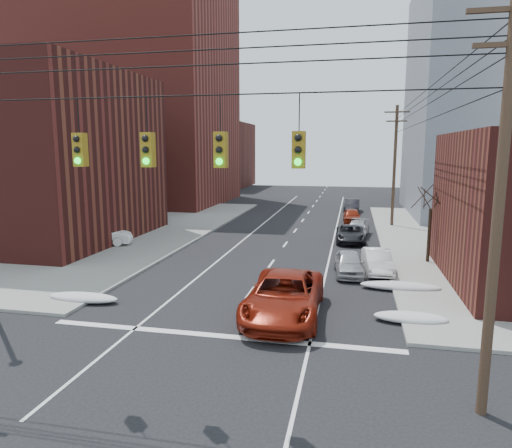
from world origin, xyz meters
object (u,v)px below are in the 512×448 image
at_px(lot_car_b, 139,215).
at_px(lot_car_c, 50,232).
at_px(lot_car_d, 103,219).
at_px(parked_car_c, 350,234).
at_px(red_pickup, 284,296).
at_px(parked_car_d, 357,229).
at_px(lot_car_a, 102,236).
at_px(parked_car_e, 352,216).
at_px(parked_car_a, 349,263).
at_px(parked_car_f, 352,206).
at_px(parked_car_b, 377,261).

xyz_separation_m(lot_car_b, lot_car_c, (-2.62, -9.69, -0.04)).
height_order(lot_car_c, lot_car_d, lot_car_d).
bearing_deg(lot_car_b, parked_car_c, -107.00).
bearing_deg(red_pickup, parked_car_d, 80.20).
distance_m(red_pickup, lot_car_a, 18.89).
relative_size(parked_car_c, parked_car_e, 1.15).
xyz_separation_m(red_pickup, parked_car_e, (2.72, 26.37, -0.23)).
bearing_deg(parked_car_a, parked_car_f, 85.12).
distance_m(parked_car_a, parked_car_f, 26.97).
bearing_deg(lot_car_c, lot_car_d, -18.98).
distance_m(parked_car_b, lot_car_b, 25.51).
xyz_separation_m(parked_car_b, lot_car_c, (-24.27, 3.79, 0.15)).
bearing_deg(parked_car_a, parked_car_b, 22.30).
relative_size(lot_car_a, lot_car_d, 1.03).
bearing_deg(lot_car_a, parked_car_d, -84.91).
relative_size(parked_car_b, parked_car_f, 0.92).
bearing_deg(parked_car_a, lot_car_b, 139.64).
bearing_deg(lot_car_c, lot_car_a, -112.05).
bearing_deg(parked_car_a, lot_car_a, 162.99).
xyz_separation_m(parked_car_a, lot_car_a, (-17.87, 3.84, 0.18)).
bearing_deg(parked_car_a, parked_car_d, 82.63).
bearing_deg(parked_car_b, parked_car_c, 95.19).
distance_m(parked_car_c, lot_car_b, 20.63).
xyz_separation_m(parked_car_f, lot_car_d, (-21.99, -15.92, 0.13)).
bearing_deg(parked_car_b, lot_car_a, 165.90).
height_order(parked_car_f, lot_car_a, lot_car_a).
bearing_deg(parked_car_e, lot_car_d, -163.19).
relative_size(parked_car_d, parked_car_e, 1.06).
bearing_deg(parked_car_f, parked_car_b, -83.66).
xyz_separation_m(parked_car_a, parked_car_c, (0.00, 9.47, -0.03)).
bearing_deg(parked_car_e, lot_car_a, -142.81).
distance_m(red_pickup, parked_car_f, 34.43).
bearing_deg(parked_car_c, parked_car_f, 88.02).
xyz_separation_m(parked_car_e, lot_car_b, (-20.12, -4.72, 0.17)).
height_order(parked_car_b, lot_car_b, lot_car_b).
bearing_deg(red_pickup, lot_car_d, 135.89).
bearing_deg(parked_car_d, parked_car_e, 100.26).
relative_size(parked_car_a, parked_car_d, 0.92).
relative_size(parked_car_a, parked_car_b, 0.97).
height_order(lot_car_a, lot_car_b, lot_car_b).
xyz_separation_m(parked_car_e, lot_car_c, (-22.74, -14.40, 0.13)).
bearing_deg(red_pickup, lot_car_c, 148.61).
xyz_separation_m(parked_car_e, lot_car_a, (-17.94, -15.17, 0.17)).
distance_m(parked_car_a, parked_car_e, 19.01).
bearing_deg(parked_car_d, lot_car_c, -155.64).
relative_size(parked_car_b, lot_car_b, 0.80).
bearing_deg(lot_car_a, parked_car_a, -121.28).
xyz_separation_m(parked_car_d, lot_car_b, (-20.58, 2.17, 0.24)).
bearing_deg(red_pickup, lot_car_a, 143.13).
xyz_separation_m(lot_car_c, lot_car_d, (0.68, 6.44, 0.03)).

